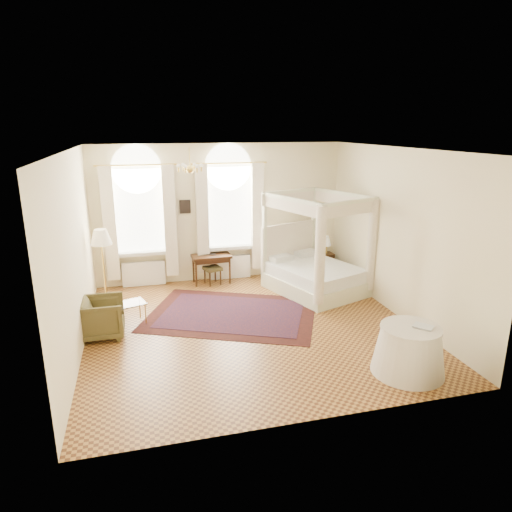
{
  "coord_description": "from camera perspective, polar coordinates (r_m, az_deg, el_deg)",
  "views": [
    {
      "loc": [
        -1.92,
        -7.76,
        3.7
      ],
      "look_at": [
        0.21,
        0.4,
        1.27
      ],
      "focal_mm": 32.0,
      "sensor_mm": 36.0,
      "label": 1
    }
  ],
  "objects": [
    {
      "name": "side_table",
      "position": [
        7.52,
        18.57,
        -11.08
      ],
      "size": [
        1.12,
        1.12,
        0.76
      ],
      "color": "beige",
      "rests_on": "ground"
    },
    {
      "name": "book",
      "position": [
        7.31,
        19.94,
        -8.58
      ],
      "size": [
        0.34,
        0.35,
        0.03
      ],
      "primitive_type": "imported",
      "rotation": [
        0.0,
        0.0,
        0.68
      ],
      "color": "black",
      "rests_on": "side_table"
    },
    {
      "name": "laptop",
      "position": [
        11.06,
        -5.82,
        0.28
      ],
      "size": [
        0.38,
        0.31,
        0.03
      ],
      "primitive_type": "imported",
      "rotation": [
        0.0,
        0.0,
        2.79
      ],
      "color": "black",
      "rests_on": "writing_desk"
    },
    {
      "name": "armchair",
      "position": [
        8.74,
        -18.75,
        -7.29
      ],
      "size": [
        0.8,
        0.78,
        0.72
      ],
      "primitive_type": "imported",
      "rotation": [
        0.0,
        0.0,
        1.57
      ],
      "color": "#473F1E",
      "rests_on": "ground"
    },
    {
      "name": "writing_desk",
      "position": [
        11.01,
        -5.61,
        -0.4
      ],
      "size": [
        0.95,
        0.52,
        0.7
      ],
      "color": "#3D2210",
      "rests_on": "ground"
    },
    {
      "name": "nightstand_lamp",
      "position": [
        11.78,
        8.62,
        1.76
      ],
      "size": [
        0.3,
        0.3,
        0.45
      ],
      "color": "gold",
      "rests_on": "nightstand"
    },
    {
      "name": "window_left",
      "position": [
        10.86,
        -14.25,
        3.79
      ],
      "size": [
        1.62,
        0.27,
        3.29
      ],
      "color": "white",
      "rests_on": "room_walls"
    },
    {
      "name": "wall_pictures",
      "position": [
        11.06,
        -4.01,
        6.59
      ],
      "size": [
        2.54,
        0.03,
        0.39
      ],
      "color": "black",
      "rests_on": "room_walls"
    },
    {
      "name": "window_right",
      "position": [
        11.06,
        -3.3,
        4.48
      ],
      "size": [
        1.62,
        0.27,
        3.29
      ],
      "color": "white",
      "rests_on": "room_walls"
    },
    {
      "name": "floor_lamp",
      "position": [
        9.82,
        -18.79,
        1.77
      ],
      "size": [
        0.43,
        0.43,
        1.67
      ],
      "color": "gold",
      "rests_on": "ground"
    },
    {
      "name": "canopy_bed",
      "position": [
        10.49,
        7.48,
        -1.79
      ],
      "size": [
        2.27,
        2.49,
        2.24
      ],
      "color": "beige",
      "rests_on": "ground"
    },
    {
      "name": "chandelier",
      "position": [
        9.05,
        -8.26,
        10.86
      ],
      "size": [
        0.51,
        0.45,
        0.5
      ],
      "color": "gold",
      "rests_on": "room_walls"
    },
    {
      "name": "nightstand",
      "position": [
        11.92,
        8.65,
        -0.88
      ],
      "size": [
        0.38,
        0.34,
        0.54
      ],
      "primitive_type": "cube",
      "rotation": [
        0.0,
        0.0,
        0.0
      ],
      "color": "#3D2210",
      "rests_on": "ground"
    },
    {
      "name": "ground",
      "position": [
        8.8,
        -0.68,
        -8.8
      ],
      "size": [
        6.0,
        6.0,
        0.0
      ],
      "primitive_type": "plane",
      "color": "#A67030",
      "rests_on": "ground"
    },
    {
      "name": "stool",
      "position": [
        10.98,
        -5.46,
        -1.74
      ],
      "size": [
        0.47,
        0.47,
        0.43
      ],
      "color": "#473F1E",
      "rests_on": "ground"
    },
    {
      "name": "oriental_rug",
      "position": [
        9.36,
        -3.0,
        -7.22
      ],
      "size": [
        3.99,
        3.53,
        0.01
      ],
      "color": "#3E130E",
      "rests_on": "ground"
    },
    {
      "name": "room_walls",
      "position": [
        8.17,
        -0.72,
        3.9
      ],
      "size": [
        6.0,
        6.0,
        6.0
      ],
      "color": "#FDEAC0",
      "rests_on": "ground"
    },
    {
      "name": "coffee_table",
      "position": [
        9.13,
        -15.63,
        -5.94
      ],
      "size": [
        0.71,
        0.59,
        0.42
      ],
      "color": "white",
      "rests_on": "ground"
    }
  ]
}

